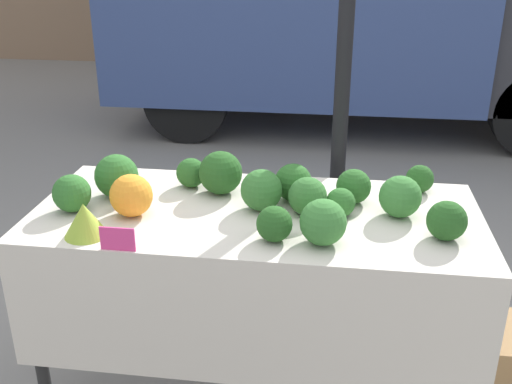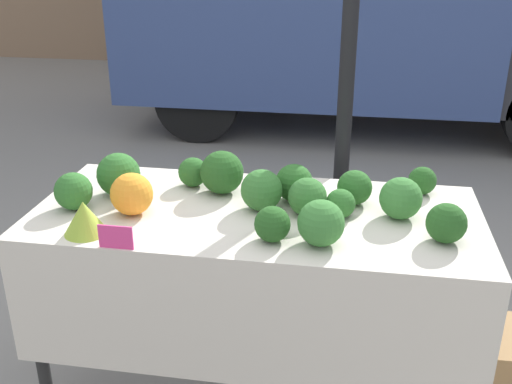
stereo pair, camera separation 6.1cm
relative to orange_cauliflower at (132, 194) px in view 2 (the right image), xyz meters
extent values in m
cylinder|color=black|center=(0.77, 0.66, 0.22)|extent=(0.07, 0.07, 2.37)
cylinder|color=black|center=(-0.69, 3.52, -0.56)|extent=(0.81, 0.22, 0.81)
cylinder|color=black|center=(-0.69, 5.01, -0.56)|extent=(0.81, 0.22, 0.81)
cube|color=beige|center=(0.46, 0.10, -0.10)|extent=(1.72, 0.77, 0.03)
cube|color=beige|center=(0.46, -0.28, -0.35)|extent=(1.72, 0.01, 0.49)
cylinder|color=black|center=(-0.34, -0.23, -0.54)|extent=(0.05, 0.05, 0.85)
cylinder|color=black|center=(-0.34, 0.42, -0.54)|extent=(0.05, 0.05, 0.85)
cylinder|color=black|center=(1.26, 0.42, -0.54)|extent=(0.05, 0.05, 0.85)
sphere|color=orange|center=(0.00, 0.00, 0.00)|extent=(0.16, 0.16, 0.16)
cone|color=#93B238|center=(-0.11, -0.18, -0.02)|extent=(0.15, 0.15, 0.12)
sphere|color=#23511E|center=(0.55, -0.13, -0.02)|extent=(0.13, 0.13, 0.13)
sphere|color=#336B2D|center=(0.48, 0.12, 0.00)|extent=(0.16, 0.16, 0.16)
sphere|color=#2D6628|center=(-0.12, 0.17, 0.01)|extent=(0.18, 0.18, 0.18)
sphere|color=#285B23|center=(0.83, 0.23, -0.01)|extent=(0.14, 0.14, 0.14)
sphere|color=#336B2D|center=(0.65, 0.10, -0.01)|extent=(0.15, 0.15, 0.15)
sphere|color=#23511E|center=(0.29, 0.26, 0.01)|extent=(0.18, 0.18, 0.18)
sphere|color=#23511E|center=(1.14, -0.04, -0.01)|extent=(0.14, 0.14, 0.14)
sphere|color=#2D6628|center=(0.78, 0.09, -0.03)|extent=(0.11, 0.11, 0.11)
sphere|color=#387533|center=(1.00, 0.13, 0.00)|extent=(0.16, 0.16, 0.16)
sphere|color=#285B23|center=(0.59, 0.23, -0.01)|extent=(0.15, 0.15, 0.15)
sphere|color=#387533|center=(0.72, -0.13, 0.00)|extent=(0.16, 0.16, 0.16)
sphere|color=#285B23|center=(0.15, 0.31, -0.02)|extent=(0.12, 0.12, 0.12)
sphere|color=#23511E|center=(1.10, 0.38, -0.02)|extent=(0.11, 0.11, 0.11)
sphere|color=#2D6628|center=(-0.24, 0.01, -0.01)|extent=(0.15, 0.15, 0.15)
cube|color=#E53D84|center=(0.04, -0.27, -0.04)|extent=(0.12, 0.01, 0.08)
camera|label=1|loc=(0.74, -1.97, 0.89)|focal=42.00mm
camera|label=2|loc=(0.80, -1.96, 0.89)|focal=42.00mm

